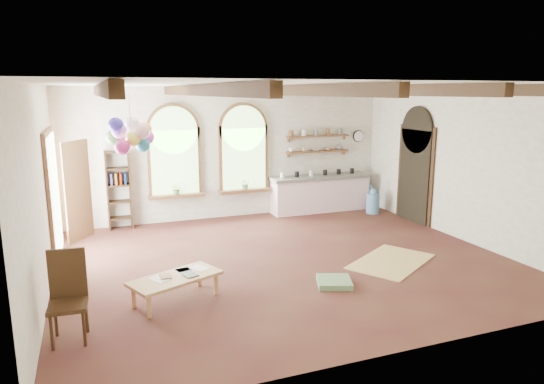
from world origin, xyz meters
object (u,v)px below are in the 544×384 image
balloon_cluster (131,135)px  kitchen_counter (320,193)px  coffee_table (175,279)px  side_chair (69,315)px

balloon_cluster → kitchen_counter: bearing=26.2°
kitchen_counter → coffee_table: kitchen_counter is taller
coffee_table → kitchen_counter: bearing=43.5°
kitchen_counter → coffee_table: (-4.50, -4.27, -0.14)m
side_chair → balloon_cluster: (1.08, 2.58, 2.00)m
balloon_cluster → coffee_table: bearing=-78.8°
coffee_table → balloon_cluster: size_ratio=1.27×
balloon_cluster → side_chair: bearing=-112.7°
side_chair → balloon_cluster: bearing=67.3°
side_chair → coffee_table: bearing=25.9°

